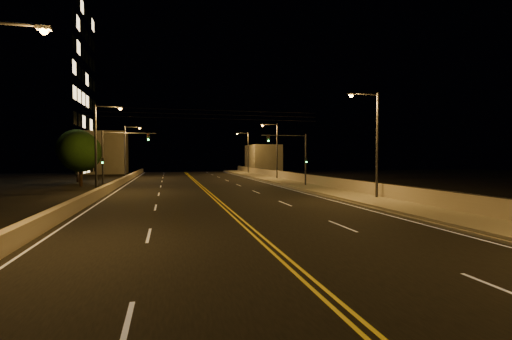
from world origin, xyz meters
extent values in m
cube|color=black|center=(0.00, 20.00, 0.01)|extent=(18.00, 120.00, 0.02)
cube|color=gray|center=(10.80, 20.00, 0.15)|extent=(3.60, 120.00, 0.30)
cube|color=gray|center=(8.93, 20.00, 0.07)|extent=(0.14, 120.00, 0.15)
cube|color=#A39988|center=(12.45, 20.00, 0.80)|extent=(0.30, 120.00, 1.00)
cube|color=#A39988|center=(-9.22, 20.00, 0.40)|extent=(0.45, 120.00, 0.80)
cube|color=gray|center=(16.50, 72.36, 2.98)|extent=(6.00, 10.00, 5.97)
cube|color=gray|center=(-16.00, 74.49, 4.24)|extent=(8.00, 8.00, 8.49)
cylinder|color=black|center=(12.45, 20.00, 1.33)|extent=(0.06, 120.00, 0.06)
cube|color=silver|center=(-8.60, 20.00, 0.02)|extent=(0.12, 116.00, 0.00)
cube|color=silver|center=(8.60, 20.00, 0.02)|extent=(0.12, 116.00, 0.00)
cube|color=gold|center=(-0.15, 20.00, 0.02)|extent=(0.12, 116.00, 0.00)
cube|color=gold|center=(0.15, 20.00, 0.02)|extent=(0.12, 116.00, 0.00)
cube|color=silver|center=(-4.50, 1.50, 0.02)|extent=(0.12, 3.00, 0.00)
cube|color=silver|center=(-4.50, 10.50, 0.02)|extent=(0.12, 3.00, 0.00)
cube|color=silver|center=(-4.50, 19.50, 0.02)|extent=(0.12, 3.00, 0.00)
cube|color=silver|center=(-4.50, 28.50, 0.02)|extent=(0.12, 3.00, 0.00)
cube|color=silver|center=(-4.50, 37.50, 0.02)|extent=(0.12, 3.00, 0.00)
cube|color=silver|center=(-4.50, 46.50, 0.02)|extent=(0.12, 3.00, 0.00)
cube|color=silver|center=(-4.50, 55.50, 0.02)|extent=(0.12, 3.00, 0.00)
cube|color=silver|center=(-4.50, 64.50, 0.02)|extent=(0.12, 3.00, 0.00)
cube|color=silver|center=(-4.50, 73.50, 0.02)|extent=(0.12, 3.00, 0.00)
cube|color=silver|center=(4.50, 1.50, 0.02)|extent=(0.12, 3.00, 0.00)
cube|color=silver|center=(4.50, 10.50, 0.02)|extent=(0.12, 3.00, 0.00)
cube|color=silver|center=(4.50, 19.50, 0.02)|extent=(0.12, 3.00, 0.00)
cube|color=silver|center=(4.50, 28.50, 0.02)|extent=(0.12, 3.00, 0.00)
cube|color=silver|center=(4.50, 37.50, 0.02)|extent=(0.12, 3.00, 0.00)
cube|color=silver|center=(4.50, 46.50, 0.02)|extent=(0.12, 3.00, 0.00)
cube|color=silver|center=(4.50, 55.50, 0.02)|extent=(0.12, 3.00, 0.00)
cube|color=silver|center=(4.50, 64.50, 0.02)|extent=(0.12, 3.00, 0.00)
cube|color=silver|center=(4.50, 73.50, 0.02)|extent=(0.12, 3.00, 0.00)
cylinder|color=#2D2D33|center=(11.80, 19.40, 4.12)|extent=(0.20, 0.20, 8.23)
cylinder|color=#2D2D33|center=(10.70, 19.40, 8.08)|extent=(2.20, 0.12, 0.12)
cube|color=#2D2D33|center=(9.60, 19.40, 8.01)|extent=(0.50, 0.25, 0.14)
sphere|color=#FF9E2D|center=(9.60, 19.40, 7.91)|extent=(0.28, 0.28, 0.28)
cylinder|color=#2D2D33|center=(11.80, 45.92, 4.12)|extent=(0.20, 0.20, 8.23)
cylinder|color=#2D2D33|center=(10.70, 45.92, 8.08)|extent=(2.20, 0.12, 0.12)
cube|color=#2D2D33|center=(9.60, 45.92, 8.01)|extent=(0.50, 0.25, 0.14)
sphere|color=#FF9E2D|center=(9.60, 45.92, 7.91)|extent=(0.28, 0.28, 0.28)
cylinder|color=#2D2D33|center=(11.80, 65.80, 4.12)|extent=(0.20, 0.20, 8.23)
cylinder|color=#2D2D33|center=(10.70, 65.80, 8.08)|extent=(2.20, 0.12, 0.12)
cube|color=#2D2D33|center=(9.60, 65.80, 8.01)|extent=(0.50, 0.25, 0.14)
sphere|color=#FF9E2D|center=(9.60, 65.80, 7.91)|extent=(0.28, 0.28, 0.28)
cylinder|color=#2D2D33|center=(-9.10, 9.10, 8.08)|extent=(2.20, 0.12, 0.12)
cube|color=#2D2D33|center=(-8.00, 9.10, 8.01)|extent=(0.50, 0.25, 0.14)
sphere|color=#FF9E2D|center=(-8.00, 9.10, 7.91)|extent=(0.28, 0.28, 0.28)
cylinder|color=#2D2D33|center=(-10.20, 31.16, 4.12)|extent=(0.20, 0.20, 8.23)
cylinder|color=#2D2D33|center=(-9.10, 31.16, 8.08)|extent=(2.20, 0.12, 0.12)
cube|color=#2D2D33|center=(-8.00, 31.16, 8.01)|extent=(0.50, 0.25, 0.14)
sphere|color=#FF9E2D|center=(-8.00, 31.16, 7.91)|extent=(0.28, 0.28, 0.28)
cylinder|color=#2D2D33|center=(-10.20, 55.57, 4.12)|extent=(0.20, 0.20, 8.23)
cylinder|color=#2D2D33|center=(-9.10, 55.57, 8.08)|extent=(2.20, 0.12, 0.12)
cube|color=#2D2D33|center=(-8.00, 55.57, 8.01)|extent=(0.50, 0.25, 0.14)
sphere|color=#FF9E2D|center=(-8.00, 55.57, 7.91)|extent=(0.28, 0.28, 0.28)
cylinder|color=#2D2D33|center=(11.00, 32.33, 2.95)|extent=(0.18, 0.18, 5.89)
cylinder|color=#2D2D33|center=(8.50, 32.33, 5.69)|extent=(5.00, 0.10, 0.10)
cube|color=black|center=(6.75, 32.33, 5.34)|extent=(0.28, 0.18, 0.80)
sphere|color=#19FF4C|center=(6.75, 32.22, 5.09)|extent=(0.14, 0.14, 0.14)
cube|color=black|center=(11.00, 32.18, 3.00)|extent=(0.22, 0.14, 0.55)
cylinder|color=#2D2D33|center=(-9.80, 32.33, 2.95)|extent=(0.18, 0.18, 5.89)
cylinder|color=#2D2D33|center=(-7.30, 32.33, 5.69)|extent=(5.00, 0.10, 0.10)
cube|color=black|center=(-5.55, 32.33, 5.34)|extent=(0.28, 0.18, 0.80)
sphere|color=#19FF4C|center=(-5.55, 32.22, 5.09)|extent=(0.14, 0.14, 0.14)
cube|color=black|center=(-9.80, 32.18, 3.00)|extent=(0.22, 0.14, 0.55)
cylinder|color=black|center=(0.00, 29.50, 7.00)|extent=(22.00, 0.03, 0.03)
cylinder|color=black|center=(0.00, 29.50, 7.40)|extent=(22.00, 0.03, 0.03)
cylinder|color=black|center=(0.00, 29.50, 7.80)|extent=(22.00, 0.03, 0.03)
cylinder|color=black|center=(-13.38, 39.92, 1.10)|extent=(0.36, 0.36, 2.19)
sphere|color=black|center=(-13.38, 39.92, 3.96)|extent=(4.63, 4.63, 4.63)
cylinder|color=black|center=(-15.33, 47.40, 1.23)|extent=(0.36, 0.36, 2.46)
sphere|color=black|center=(-15.33, 47.40, 4.44)|extent=(5.19, 5.19, 5.19)
camera|label=1|loc=(-3.68, -5.84, 3.36)|focal=26.00mm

